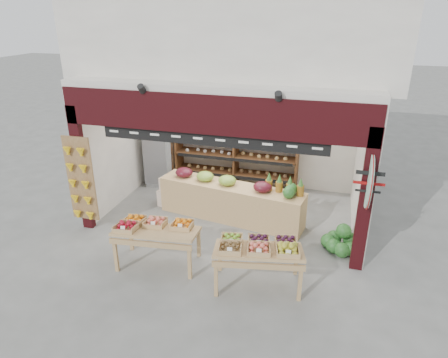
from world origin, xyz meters
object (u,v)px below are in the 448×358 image
back_shelving (236,142)px  display_table_right (259,248)px  display_table_left (153,228)px  cardboard_stack (179,196)px  watermelon_pile (340,242)px  mid_counter (231,200)px  refrigerator (160,151)px

back_shelving → display_table_right: size_ratio=2.02×
display_table_left → display_table_right: size_ratio=0.97×
back_shelving → cardboard_stack: back_shelving is taller
cardboard_stack → watermelon_pile: (3.70, -0.90, -0.08)m
display_table_left → watermelon_pile: 3.59m
mid_counter → display_table_left: size_ratio=2.15×
back_shelving → watermelon_pile: size_ratio=4.47×
display_table_right → watermelon_pile: size_ratio=2.21×
refrigerator → cardboard_stack: 1.67m
refrigerator → watermelon_pile: size_ratio=2.50×
back_shelving → display_table_left: bearing=-98.7°
cardboard_stack → watermelon_pile: bearing=-13.6°
display_table_right → watermelon_pile: display_table_right is taller
back_shelving → refrigerator: 2.01m
refrigerator → mid_counter: (2.30, -1.44, -0.45)m
cardboard_stack → watermelon_pile: size_ratio=1.49×
refrigerator → cardboard_stack: bearing=-63.8°
display_table_left → display_table_right: bearing=-4.6°
display_table_left → refrigerator: bearing=111.9°
mid_counter → display_table_left: 2.20m
cardboard_stack → mid_counter: bearing=-9.8°
cardboard_stack → display_table_left: bearing=-79.7°
back_shelving → refrigerator: size_ratio=1.79×
refrigerator → display_table_right: (3.34, -3.57, -0.16)m
display_table_right → cardboard_stack: bearing=135.1°
display_table_left → watermelon_pile: size_ratio=2.14×
display_table_left → display_table_right: same height
refrigerator → cardboard_stack: (0.97, -1.21, -0.63)m
back_shelving → mid_counter: 2.00m
mid_counter → display_table_right: mid_counter is taller
display_table_left → display_table_right: 1.97m
cardboard_stack → mid_counter: 1.36m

